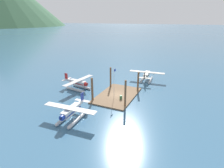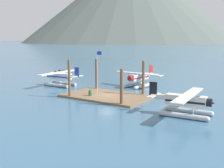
{
  "view_description": "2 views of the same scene",
  "coord_description": "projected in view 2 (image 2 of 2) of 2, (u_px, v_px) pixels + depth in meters",
  "views": [
    {
      "loc": [
        -36.66,
        -15.4,
        17.81
      ],
      "look_at": [
        1.18,
        1.94,
        2.38
      ],
      "focal_mm": 28.41,
      "sensor_mm": 36.0,
      "label": 1
    },
    {
      "loc": [
        25.56,
        -36.14,
        9.38
      ],
      "look_at": [
        -0.56,
        2.16,
        1.75
      ],
      "focal_mm": 45.8,
      "sensor_mm": 36.0,
      "label": 2
    }
  ],
  "objects": [
    {
      "name": "mountain_ridge_centre_peak",
      "position": [
        129.0,
        1.0,
        517.78
      ],
      "size": [
        382.75,
        382.75,
        149.26
      ],
      "color": "#4C5651",
      "rests_on": "ground"
    },
    {
      "name": "piling_near_left",
      "position": [
        69.0,
        79.0,
        44.16
      ],
      "size": [
        0.42,
        0.42,
        5.99
      ],
      "primitive_type": "cylinder",
      "color": "brown",
      "rests_on": "ground"
    },
    {
      "name": "seaplane_white_port_fwd",
      "position": [
        60.0,
        78.0,
        55.33
      ],
      "size": [
        7.98,
        10.46,
        3.84
      ],
      "color": "#B7BABF",
      "rests_on": "ground"
    },
    {
      "name": "boat_grey_open_west",
      "position": [
        61.0,
        74.0,
        69.85
      ],
      "size": [
        4.87,
        2.09,
        1.5
      ],
      "color": "gray",
      "rests_on": "ground"
    },
    {
      "name": "ground_plane",
      "position": [
        107.0,
        97.0,
        45.19
      ],
      "size": [
        1200.0,
        1200.0,
        0.0
      ],
      "primitive_type": "plane",
      "color": "#38607F"
    },
    {
      "name": "dock_platform",
      "position": [
        107.0,
        96.0,
        45.16
      ],
      "size": [
        13.44,
        8.41,
        0.3
      ],
      "primitive_type": "cube",
      "color": "brown",
      "rests_on": "ground"
    },
    {
      "name": "seaplane_silver_bow_centre",
      "position": [
        139.0,
        79.0,
        54.2
      ],
      "size": [
        10.49,
        7.95,
        3.84
      ],
      "color": "#B7BABF",
      "rests_on": "ground"
    },
    {
      "name": "flagpole",
      "position": [
        98.0,
        67.0,
        45.48
      ],
      "size": [
        0.95,
        0.1,
        7.05
      ],
      "color": "silver",
      "rests_on": "dock_platform"
    },
    {
      "name": "piling_near_right",
      "position": [
        122.0,
        88.0,
        38.99
      ],
      "size": [
        0.48,
        0.48,
        5.12
      ],
      "primitive_type": "cylinder",
      "color": "brown",
      "rests_on": "ground"
    },
    {
      "name": "fuel_drum",
      "position": [
        90.0,
        93.0,
        44.74
      ],
      "size": [
        0.62,
        0.62,
        0.88
      ],
      "color": "#33663D",
      "rests_on": "dock_platform"
    },
    {
      "name": "seaplane_cream_stbd_aft",
      "position": [
        186.0,
        103.0,
        34.11
      ],
      "size": [
        7.96,
        10.49,
        3.84
      ],
      "color": "#B7BABF",
      "rests_on": "ground"
    },
    {
      "name": "piling_far_left",
      "position": [
        97.0,
        75.0,
        50.79
      ],
      "size": [
        0.5,
        0.5,
        5.59
      ],
      "primitive_type": "cylinder",
      "color": "brown",
      "rests_on": "ground"
    },
    {
      "name": "piling_far_right",
      "position": [
        143.0,
        79.0,
        45.41
      ],
      "size": [
        0.45,
        0.45,
        5.69
      ],
      "primitive_type": "cylinder",
      "color": "brown",
      "rests_on": "ground"
    }
  ]
}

